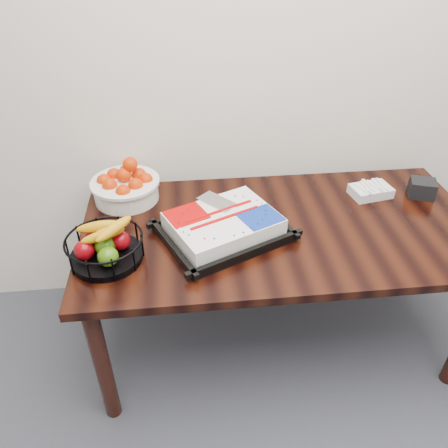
{
  "coord_description": "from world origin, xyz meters",
  "views": [
    {
      "loc": [
        -0.43,
        0.43,
        1.91
      ],
      "look_at": [
        -0.27,
        1.92,
        0.83
      ],
      "focal_mm": 35.0,
      "sensor_mm": 36.0,
      "label": 1
    }
  ],
  "objects": [
    {
      "name": "table",
      "position": [
        0.0,
        2.0,
        0.66
      ],
      "size": [
        1.8,
        0.9,
        0.75
      ],
      "color": "black",
      "rests_on": "ground"
    },
    {
      "name": "fork_bag",
      "position": [
        0.49,
        2.2,
        0.78
      ],
      "size": [
        0.21,
        0.16,
        0.06
      ],
      "color": "silver",
      "rests_on": "table"
    },
    {
      "name": "napkin_box",
      "position": [
        0.74,
        2.17,
        0.79
      ],
      "size": [
        0.15,
        0.14,
        0.09
      ],
      "primitive_type": "cube",
      "rotation": [
        0.0,
        0.0,
        -0.34
      ],
      "color": "black",
      "rests_on": "table"
    },
    {
      "name": "tangerine_bowl",
      "position": [
        -0.71,
        2.3,
        0.84
      ],
      "size": [
        0.33,
        0.33,
        0.21
      ],
      "color": "white",
      "rests_on": "table"
    },
    {
      "name": "fruit_basket",
      "position": [
        -0.76,
        1.84,
        0.82
      ],
      "size": [
        0.31,
        0.31,
        0.17
      ],
      "color": "black",
      "rests_on": "table"
    },
    {
      "name": "cake_tray",
      "position": [
        -0.27,
        1.96,
        0.8
      ],
      "size": [
        0.63,
        0.57,
        0.1
      ],
      "color": "black",
      "rests_on": "table"
    }
  ]
}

